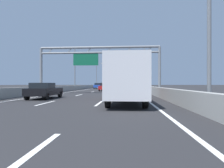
% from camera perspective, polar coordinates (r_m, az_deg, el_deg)
% --- Properties ---
extents(ground_plane, '(260.00, 260.00, 0.00)m').
position_cam_1_polar(ground_plane, '(99.77, 2.08, -0.68)').
color(ground_plane, '#262628').
extents(lane_dash_left_1, '(0.16, 3.00, 0.01)m').
position_cam_1_polar(lane_dash_left_1, '(13.38, -19.53, -5.52)').
color(lane_dash_left_1, white).
rests_on(lane_dash_left_1, ground_plane).
extents(lane_dash_left_2, '(0.16, 3.00, 0.01)m').
position_cam_1_polar(lane_dash_left_2, '(21.90, -10.03, -3.34)').
color(lane_dash_left_2, white).
rests_on(lane_dash_left_2, ground_plane).
extents(lane_dash_left_3, '(0.16, 3.00, 0.01)m').
position_cam_1_polar(lane_dash_left_3, '(30.70, -5.92, -2.36)').
color(lane_dash_left_3, white).
rests_on(lane_dash_left_3, ground_plane).
extents(lane_dash_left_4, '(0.16, 3.00, 0.01)m').
position_cam_1_polar(lane_dash_left_4, '(39.58, -3.65, -1.82)').
color(lane_dash_left_4, white).
rests_on(lane_dash_left_4, ground_plane).
extents(lane_dash_left_5, '(0.16, 3.00, 0.01)m').
position_cam_1_polar(lane_dash_left_5, '(48.51, -2.21, -1.47)').
color(lane_dash_left_5, white).
rests_on(lane_dash_left_5, ground_plane).
extents(lane_dash_left_6, '(0.16, 3.00, 0.01)m').
position_cam_1_polar(lane_dash_left_6, '(57.46, -1.22, -1.23)').
color(lane_dash_left_6, white).
rests_on(lane_dash_left_6, ground_plane).
extents(lane_dash_left_7, '(0.16, 3.00, 0.01)m').
position_cam_1_polar(lane_dash_left_7, '(66.43, -0.50, -1.06)').
color(lane_dash_left_7, white).
rests_on(lane_dash_left_7, ground_plane).
extents(lane_dash_left_8, '(0.16, 3.00, 0.01)m').
position_cam_1_polar(lane_dash_left_8, '(75.40, 0.05, -0.92)').
color(lane_dash_left_8, white).
rests_on(lane_dash_left_8, ground_plane).
extents(lane_dash_left_9, '(0.16, 3.00, 0.01)m').
position_cam_1_polar(lane_dash_left_9, '(84.38, 0.48, -0.82)').
color(lane_dash_left_9, white).
rests_on(lane_dash_left_9, ground_plane).
extents(lane_dash_left_10, '(0.16, 3.00, 0.01)m').
position_cam_1_polar(lane_dash_left_10, '(93.36, 0.83, -0.73)').
color(lane_dash_left_10, white).
rests_on(lane_dash_left_10, ground_plane).
extents(lane_dash_left_11, '(0.16, 3.00, 0.01)m').
position_cam_1_polar(lane_dash_left_11, '(102.35, 1.12, -0.66)').
color(lane_dash_left_11, white).
rests_on(lane_dash_left_11, ground_plane).
extents(lane_dash_left_12, '(0.16, 3.00, 0.01)m').
position_cam_1_polar(lane_dash_left_12, '(111.34, 1.36, -0.60)').
color(lane_dash_left_12, white).
rests_on(lane_dash_left_12, ground_plane).
extents(lane_dash_left_13, '(0.16, 3.00, 0.01)m').
position_cam_1_polar(lane_dash_left_13, '(120.33, 1.57, -0.55)').
color(lane_dash_left_13, white).
rests_on(lane_dash_left_13, ground_plane).
extents(lane_dash_left_14, '(0.16, 3.00, 0.01)m').
position_cam_1_polar(lane_dash_left_14, '(129.32, 1.74, -0.51)').
color(lane_dash_left_14, white).
rests_on(lane_dash_left_14, ground_plane).
extents(lane_dash_left_15, '(0.16, 3.00, 0.01)m').
position_cam_1_polar(lane_dash_left_15, '(138.31, 1.90, -0.47)').
color(lane_dash_left_15, white).
rests_on(lane_dash_left_15, ground_plane).
extents(lane_dash_left_16, '(0.16, 3.00, 0.01)m').
position_cam_1_polar(lane_dash_left_16, '(147.30, 2.03, -0.44)').
color(lane_dash_left_16, white).
rests_on(lane_dash_left_16, ground_plane).
extents(lane_dash_left_17, '(0.16, 3.00, 0.01)m').
position_cam_1_polar(lane_dash_left_17, '(156.30, 2.15, -0.41)').
color(lane_dash_left_17, white).
rests_on(lane_dash_left_17, ground_plane).
extents(lane_dash_right_0, '(0.16, 3.00, 0.01)m').
position_cam_1_polar(lane_dash_right_0, '(3.87, -24.44, -19.59)').
color(lane_dash_right_0, white).
rests_on(lane_dash_right_0, ground_plane).
extents(lane_dash_right_1, '(0.16, 3.00, 0.01)m').
position_cam_1_polar(lane_dash_right_1, '(12.39, -4.01, -5.96)').
color(lane_dash_right_1, white).
rests_on(lane_dash_right_1, ground_plane).
extents(lane_dash_right_2, '(0.16, 3.00, 0.01)m').
position_cam_1_polar(lane_dash_right_2, '(21.31, -0.58, -3.43)').
color(lane_dash_right_2, white).
rests_on(lane_dash_right_2, ground_plane).
extents(lane_dash_right_3, '(0.16, 3.00, 0.01)m').
position_cam_1_polar(lane_dash_right_3, '(30.28, 0.81, -2.40)').
color(lane_dash_right_3, white).
rests_on(lane_dash_right_3, ground_plane).
extents(lane_dash_right_4, '(0.16, 3.00, 0.01)m').
position_cam_1_polar(lane_dash_right_4, '(39.26, 1.57, -1.83)').
color(lane_dash_right_4, white).
rests_on(lane_dash_right_4, ground_plane).
extents(lane_dash_right_5, '(0.16, 3.00, 0.01)m').
position_cam_1_polar(lane_dash_right_5, '(48.25, 2.04, -1.48)').
color(lane_dash_right_5, white).
rests_on(lane_dash_right_5, ground_plane).
extents(lane_dash_right_6, '(0.16, 3.00, 0.01)m').
position_cam_1_polar(lane_dash_right_6, '(57.24, 2.37, -1.24)').
color(lane_dash_right_6, white).
rests_on(lane_dash_right_6, ground_plane).
extents(lane_dash_right_7, '(0.16, 3.00, 0.01)m').
position_cam_1_polar(lane_dash_right_7, '(66.24, 2.61, -1.06)').
color(lane_dash_right_7, white).
rests_on(lane_dash_right_7, ground_plane).
extents(lane_dash_right_8, '(0.16, 3.00, 0.01)m').
position_cam_1_polar(lane_dash_right_8, '(75.23, 2.79, -0.92)').
color(lane_dash_right_8, white).
rests_on(lane_dash_right_8, ground_plane).
extents(lane_dash_right_9, '(0.16, 3.00, 0.01)m').
position_cam_1_polar(lane_dash_right_9, '(84.23, 2.93, -0.82)').
color(lane_dash_right_9, white).
rests_on(lane_dash_right_9, ground_plane).
extents(lane_dash_right_10, '(0.16, 3.00, 0.01)m').
position_cam_1_polar(lane_dash_right_10, '(93.22, 3.04, -0.73)').
color(lane_dash_right_10, white).
rests_on(lane_dash_right_10, ground_plane).
extents(lane_dash_right_11, '(0.16, 3.00, 0.01)m').
position_cam_1_polar(lane_dash_right_11, '(102.22, 3.14, -0.66)').
color(lane_dash_right_11, white).
rests_on(lane_dash_right_11, ground_plane).
extents(lane_dash_right_12, '(0.16, 3.00, 0.01)m').
position_cam_1_polar(lane_dash_right_12, '(111.22, 3.21, -0.60)').
color(lane_dash_right_12, white).
rests_on(lane_dash_right_12, ground_plane).
extents(lane_dash_right_13, '(0.16, 3.00, 0.01)m').
position_cam_1_polar(lane_dash_right_13, '(120.22, 3.28, -0.55)').
color(lane_dash_right_13, white).
rests_on(lane_dash_right_13, ground_plane).
extents(lane_dash_right_14, '(0.16, 3.00, 0.01)m').
position_cam_1_polar(lane_dash_right_14, '(129.22, 3.34, -0.51)').
color(lane_dash_right_14, white).
rests_on(lane_dash_right_14, ground_plane).
extents(lane_dash_right_15, '(0.16, 3.00, 0.01)m').
position_cam_1_polar(lane_dash_right_15, '(138.22, 3.39, -0.47)').
color(lane_dash_right_15, white).
rests_on(lane_dash_right_15, ground_plane).
extents(lane_dash_right_16, '(0.16, 3.00, 0.01)m').
position_cam_1_polar(lane_dash_right_16, '(147.22, 3.43, -0.44)').
color(lane_dash_right_16, white).
rests_on(lane_dash_right_16, ground_plane).
extents(lane_dash_right_17, '(0.16, 3.00, 0.01)m').
position_cam_1_polar(lane_dash_right_17, '(156.21, 3.47, -0.41)').
color(lane_dash_right_17, white).
rests_on(lane_dash_right_17, ground_plane).
extents(edge_line_left, '(0.16, 176.00, 0.01)m').
position_cam_1_polar(edge_line_left, '(88.15, -1.61, -0.78)').
color(edge_line_left, white).
rests_on(edge_line_left, ground_plane).
extents(edge_line_right, '(0.16, 176.00, 0.01)m').
position_cam_1_polar(edge_line_right, '(87.73, 5.23, -0.78)').
color(edge_line_right, white).
rests_on(edge_line_right, ground_plane).
extents(barrier_left, '(0.45, 220.00, 0.95)m').
position_cam_1_polar(barrier_left, '(110.20, -1.33, -0.37)').
color(barrier_left, '#9E9E99').
rests_on(barrier_left, ground_plane).
extents(barrier_right, '(0.45, 220.00, 0.95)m').
position_cam_1_polar(barrier_right, '(109.75, 5.87, -0.37)').
color(barrier_right, '#9E9E99').
rests_on(barrier_right, ground_plane).
extents(sign_gantry, '(16.41, 0.36, 6.36)m').
position_cam_1_polar(sign_gantry, '(25.35, -4.54, 8.09)').
color(sign_gantry, gray).
rests_on(sign_gantry, ground_plane).
extents(streetlamp_right_near, '(2.58, 0.28, 9.50)m').
position_cam_1_polar(streetlamp_right_near, '(11.12, 26.42, 21.64)').
color(streetlamp_right_near, slate).
rests_on(streetlamp_right_near, ground_plane).
extents(streetlamp_left_mid, '(2.58, 0.28, 9.50)m').
position_cam_1_polar(streetlamp_left_mid, '(42.45, -10.99, 5.59)').
color(streetlamp_left_mid, slate).
rests_on(streetlamp_left_mid, ground_plane).
extents(streetlamp_right_mid, '(2.58, 0.28, 9.50)m').
position_cam_1_polar(streetlamp_right_mid, '(41.19, 9.61, 5.77)').
color(streetlamp_right_mid, slate).
rests_on(streetlamp_right_mid, ground_plane).
extents(streetlamp_left_far, '(2.58, 0.28, 9.50)m').
position_cam_1_polar(streetlamp_left_far, '(72.97, -4.58, 3.28)').
color(streetlamp_left_far, slate).
rests_on(streetlamp_left_far, ground_plane).
extents(streetlamp_right_far, '(2.58, 0.28, 9.50)m').
position_cam_1_polar(streetlamp_right_far, '(72.24, 7.23, 3.31)').
color(streetlamp_right_far, slate).
rests_on(streetlamp_right_far, ground_plane).
extents(orange_car, '(1.83, 4.63, 1.51)m').
position_cam_1_polar(orange_car, '(77.94, 1.56, -0.32)').
color(orange_car, orange).
rests_on(orange_car, ground_plane).
extents(black_car, '(1.83, 4.16, 1.39)m').
position_cam_1_polar(black_car, '(17.40, -19.98, -1.89)').
color(black_car, black).
rests_on(black_car, ground_plane).
extents(blue_car, '(1.82, 4.27, 1.52)m').
position_cam_1_polar(blue_car, '(49.99, -4.30, -0.55)').
color(blue_car, '#2347AD').
rests_on(blue_car, ground_plane).
extents(white_car, '(1.80, 4.50, 1.45)m').
position_cam_1_polar(white_car, '(95.97, 1.87, -0.26)').
color(white_car, silver).
rests_on(white_car, ground_plane).
extents(yellow_car, '(1.74, 4.17, 1.46)m').
position_cam_1_polar(yellow_car, '(125.87, 0.87, -0.18)').
color(yellow_car, yellow).
rests_on(yellow_car, ground_plane).
extents(red_car, '(1.76, 4.43, 1.48)m').
position_cam_1_polar(red_car, '(34.07, -2.20, -0.85)').
color(red_car, red).
rests_on(red_car, ground_plane).
extents(box_truck, '(2.30, 8.71, 2.88)m').
position_cam_1_polar(box_truck, '(12.93, 4.37, 1.43)').
color(box_truck, '#B21E19').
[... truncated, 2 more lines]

